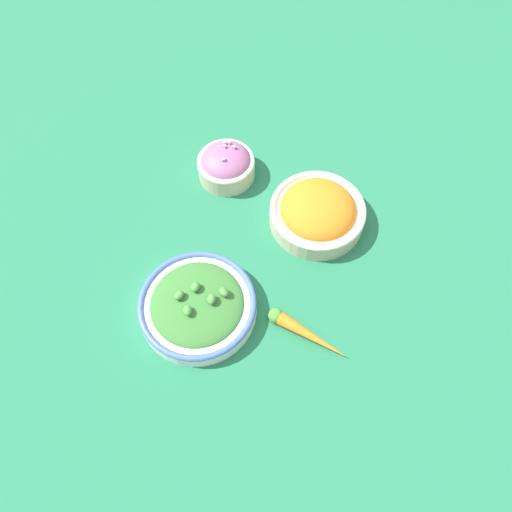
% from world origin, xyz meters
% --- Properties ---
extents(ground_plane, '(3.00, 3.00, 0.00)m').
position_xyz_m(ground_plane, '(0.00, 0.00, 0.00)').
color(ground_plane, '#23704C').
extents(bowl_carrots, '(0.19, 0.19, 0.07)m').
position_xyz_m(bowl_carrots, '(0.11, -0.12, 0.03)').
color(bowl_carrots, beige).
rests_on(bowl_carrots, ground_plane).
extents(bowl_red_onion, '(0.12, 0.12, 0.08)m').
position_xyz_m(bowl_red_onion, '(0.22, 0.08, 0.03)').
color(bowl_red_onion, beige).
rests_on(bowl_red_onion, ground_plane).
extents(bowl_broccoli, '(0.22, 0.22, 0.06)m').
position_xyz_m(bowl_broccoli, '(-0.11, 0.10, 0.02)').
color(bowl_broccoli, white).
rests_on(bowl_broccoli, ground_plane).
extents(loose_carrot, '(0.09, 0.15, 0.03)m').
position_xyz_m(loose_carrot, '(-0.14, -0.10, 0.01)').
color(loose_carrot, orange).
rests_on(loose_carrot, ground_plane).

